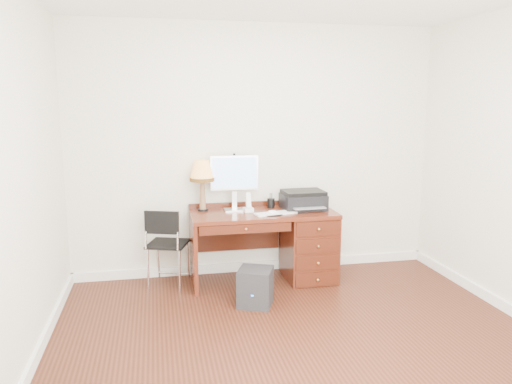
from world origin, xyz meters
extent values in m
plane|color=black|center=(0.00, 0.00, 0.00)|extent=(4.00, 4.00, 0.00)
plane|color=silver|center=(0.00, 1.75, 1.35)|extent=(4.00, 0.00, 4.00)
plane|color=silver|center=(-2.00, 0.00, 1.35)|extent=(0.00, 3.50, 3.50)
cube|color=white|center=(0.00, 1.74, 0.05)|extent=(4.00, 0.03, 0.10)
cube|color=white|center=(-1.99, 0.00, 0.05)|extent=(0.03, 3.50, 0.10)
cube|color=#572012|center=(0.00, 1.40, 0.73)|extent=(1.50, 0.65, 0.04)
cube|color=#572012|center=(0.50, 1.40, 0.35)|extent=(0.50, 0.61, 0.71)
cube|color=#572012|center=(-0.73, 1.40, 0.35)|extent=(0.04, 0.61, 0.71)
cube|color=#44190D|center=(-0.24, 1.69, 0.46)|extent=(0.96, 0.03, 0.39)
cube|color=#44190D|center=(-0.24, 1.09, 0.66)|extent=(0.91, 0.03, 0.09)
sphere|color=#BF8C3F|center=(0.50, 1.06, 0.35)|extent=(0.03, 0.03, 0.03)
cube|color=silver|center=(-0.28, 1.53, 0.76)|extent=(0.23, 0.17, 0.02)
cube|color=silver|center=(-0.28, 1.58, 0.86)|extent=(0.05, 0.03, 0.18)
cube|color=silver|center=(-0.28, 1.56, 1.15)|extent=(0.50, 0.06, 0.36)
cube|color=#4C8CF2|center=(-0.28, 1.53, 1.15)|extent=(0.46, 0.02, 0.32)
cube|color=white|center=(0.10, 1.27, 0.76)|extent=(0.46, 0.22, 0.02)
cylinder|color=black|center=(0.06, 1.26, 0.75)|extent=(0.22, 0.22, 0.01)
ellipsoid|color=white|center=(0.06, 1.26, 0.77)|extent=(0.10, 0.06, 0.04)
cube|color=black|center=(0.45, 1.46, 0.83)|extent=(0.46, 0.36, 0.16)
cube|color=black|center=(0.45, 1.46, 0.93)|extent=(0.44, 0.34, 0.04)
cylinder|color=black|center=(-0.61, 1.58, 0.76)|extent=(0.11, 0.11, 0.02)
cone|color=olive|center=(-0.61, 1.58, 0.93)|extent=(0.07, 0.07, 0.32)
cone|color=#E79C49|center=(-0.61, 1.58, 1.18)|extent=(0.26, 0.26, 0.20)
cylinder|color=#593814|center=(-0.61, 1.58, 1.09)|extent=(0.26, 0.26, 0.04)
cube|color=white|center=(-0.15, 1.44, 0.77)|extent=(0.11, 0.11, 0.04)
cube|color=white|center=(-0.15, 1.44, 0.87)|extent=(0.06, 0.07, 0.16)
cylinder|color=black|center=(0.13, 1.58, 0.80)|extent=(0.08, 0.08, 0.10)
cube|color=black|center=(-0.98, 1.50, 0.43)|extent=(0.49, 0.49, 0.02)
cube|color=black|center=(-0.98, 1.32, 0.70)|extent=(0.34, 0.13, 0.23)
cylinder|color=silver|center=(-1.15, 1.66, 0.22)|extent=(0.02, 0.02, 0.43)
cylinder|color=silver|center=(-0.82, 1.66, 0.22)|extent=(0.02, 0.02, 0.43)
cylinder|color=silver|center=(-1.15, 1.34, 0.22)|extent=(0.02, 0.02, 0.43)
cylinder|color=silver|center=(-0.82, 1.34, 0.22)|extent=(0.02, 0.02, 0.43)
cylinder|color=silver|center=(-1.15, 1.32, 0.63)|extent=(0.02, 0.02, 0.39)
cylinder|color=silver|center=(-0.82, 1.32, 0.63)|extent=(0.02, 0.02, 0.39)
cube|color=black|center=(-0.21, 0.78, 0.18)|extent=(0.39, 0.39, 0.35)
camera|label=1|loc=(-1.08, -3.55, 1.89)|focal=35.00mm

